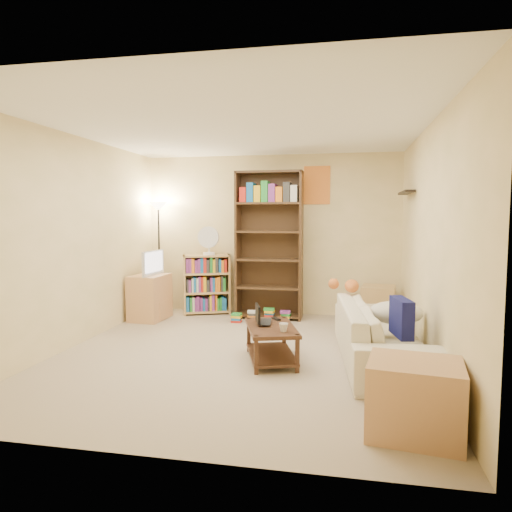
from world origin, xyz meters
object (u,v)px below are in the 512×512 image
Objects in this scene: tv_stand at (150,297)px; floor_lamp at (159,224)px; desk_fan at (209,240)px; side_table at (378,304)px; sofa at (382,334)px; coffee_table at (271,339)px; tall_bookshelf at (269,241)px; mug at (284,327)px; television at (149,263)px; tabby_cat at (348,286)px; end_cabinet at (415,398)px; short_bookshelf at (207,284)px; laptop at (269,323)px.

tv_stand is 1.24m from floor_lamp.
desk_fan is 0.84× the size of side_table.
sofa is 2.23× the size of coffee_table.
tall_bookshelf is (-1.51, 1.84, 0.86)m from sofa.
tall_bookshelf is at bearing -179.27° from side_table.
mug is 2.94m from television.
mug is 0.06× the size of tall_bookshelf.
tabby_cat is 2.48m from end_cabinet.
desk_fan reaches higher than side_table.
short_bookshelf reaches higher than coffee_table.
tabby_cat is 1.38m from mug.
desk_fan reaches higher than laptop.
mug is 0.19× the size of tv_stand.
side_table is at bearing -8.16° from sofa.
side_table is at bearing -1.65° from desk_fan.
tall_bookshelf is 1.25m from short_bookshelf.
tall_bookshelf reaches higher than sofa.
tv_stand is at bearing 140.87° from mug.
side_table is 3.49m from end_cabinet.
tabby_cat is 0.76× the size of end_cabinet.
laptop is (-0.04, 0.09, 0.16)m from coffee_table.
television is 1.42× the size of desk_fan.
television reaches higher than sofa.
end_cabinet is at bearing -66.13° from coffee_table.
tabby_cat reaches higher than side_table.
laptop is at bearing -33.09° from tv_stand.
coffee_table is 7.70× the size of mug.
floor_lamp is (-1.84, 0.19, 0.25)m from tall_bookshelf.
coffee_table is (-0.81, -0.98, -0.45)m from tabby_cat.
floor_lamp is at bearing 53.42° from sofa.
mug is 0.20× the size of television.
floor_lamp is (-2.16, 2.15, 1.02)m from laptop.
short_bookshelf is at bearing 177.39° from side_table.
tabby_cat is at bearing -8.99° from tv_stand.
sofa reaches higher than side_table.
tv_stand is (-3.25, 1.42, 0.03)m from sofa.
coffee_table is (-1.15, -0.20, -0.06)m from sofa.
tall_bookshelf reaches higher than short_bookshelf.
tv_stand is at bearing 46.42° from laptop.
floor_lamp is (-2.36, 2.45, 0.98)m from mug.
end_cabinet is (2.58, -3.57, -0.91)m from desk_fan.
television is (-2.26, 1.84, 0.43)m from mug.
sofa is at bearing -31.28° from floor_lamp.
end_cabinet is at bearing -79.55° from tabby_cat.
tv_stand is (-2.26, 1.84, -0.09)m from mug.
tall_bookshelf reaches higher than side_table.
sofa is 2.53m from tall_bookshelf.
tabby_cat is 0.72× the size of tv_stand.
laptop is 0.54× the size of end_cabinet.
short_bookshelf reaches higher than side_table.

